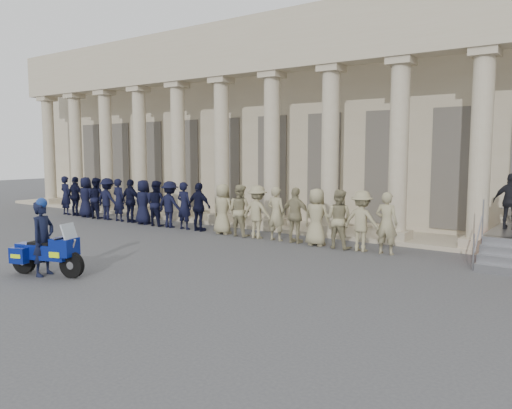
% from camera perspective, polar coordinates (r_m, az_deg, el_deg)
% --- Properties ---
extents(ground, '(90.00, 90.00, 0.00)m').
position_cam_1_polar(ground, '(13.55, -12.77, -7.62)').
color(ground, '#434345').
rests_on(ground, ground).
extents(building, '(40.00, 12.50, 9.00)m').
position_cam_1_polar(building, '(25.48, 12.90, 8.98)').
color(building, tan).
rests_on(building, ground).
extents(officer_rank, '(17.43, 0.74, 1.94)m').
position_cam_1_polar(officer_rank, '(20.31, -7.52, -0.19)').
color(officer_rank, black).
rests_on(officer_rank, ground).
extents(motorcycle, '(2.11, 1.16, 1.39)m').
position_cam_1_polar(motorcycle, '(13.87, -22.71, -5.09)').
color(motorcycle, black).
rests_on(motorcycle, ground).
extents(rider, '(0.65, 0.80, 2.01)m').
position_cam_1_polar(rider, '(13.88, -23.15, -3.47)').
color(rider, black).
rests_on(rider, ground).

